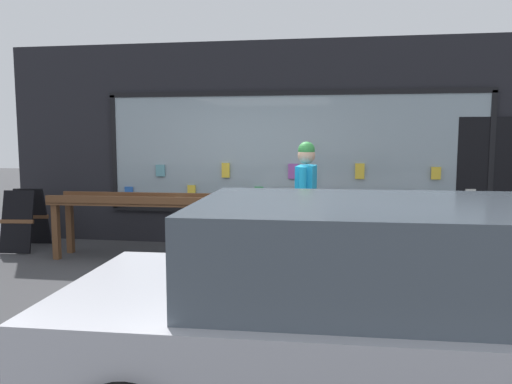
{
  "coord_description": "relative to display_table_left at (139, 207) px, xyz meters",
  "views": [
    {
      "loc": [
        1.36,
        -5.76,
        1.81
      ],
      "look_at": [
        0.3,
        0.96,
        1.05
      ],
      "focal_mm": 35.0,
      "sensor_mm": 36.0,
      "label": 1
    }
  ],
  "objects": [
    {
      "name": "ground_plane",
      "position": [
        1.48,
        -1.16,
        -0.77
      ],
      "size": [
        40.0,
        40.0,
        0.0
      ],
      "primitive_type": "plane",
      "color": "#38383A"
    },
    {
      "name": "shopfront_facade",
      "position": [
        1.57,
        1.23,
        0.88
      ],
      "size": [
        8.33,
        0.29,
        3.34
      ],
      "color": "black",
      "rests_on": "ground_plane"
    },
    {
      "name": "display_table_left",
      "position": [
        0.0,
        0.0,
        0.0
      ],
      "size": [
        2.62,
        0.66,
        0.96
      ],
      "color": "brown",
      "rests_on": "ground_plane"
    },
    {
      "name": "display_table_right",
      "position": [
        2.96,
        0.0,
        -0.08
      ],
      "size": [
        2.62,
        0.64,
        0.86
      ],
      "color": "brown",
      "rests_on": "ground_plane"
    },
    {
      "name": "person_browsing",
      "position": [
        2.48,
        -0.49,
        0.26
      ],
      "size": [
        0.26,
        0.68,
        1.74
      ],
      "rotation": [
        0.0,
        0.0,
        1.49
      ],
      "color": "#2D334C",
      "rests_on": "ground_plane"
    },
    {
      "name": "small_dog",
      "position": [
        2.87,
        -0.79,
        -0.49
      ],
      "size": [
        0.34,
        0.58,
        0.42
      ],
      "rotation": [
        0.0,
        0.0,
        1.24
      ],
      "color": "#99724C",
      "rests_on": "ground_plane"
    },
    {
      "name": "sandwich_board_sign",
      "position": [
        -2.05,
        0.3,
        -0.28
      ],
      "size": [
        0.58,
        0.82,
        0.95
      ],
      "rotation": [
        0.0,
        0.0,
        0.11
      ],
      "color": "black",
      "rests_on": "ground_plane"
    },
    {
      "name": "parked_car",
      "position": [
        3.09,
        -3.84,
        -0.03
      ],
      "size": [
        3.95,
        1.93,
        1.41
      ],
      "rotation": [
        0.0,
        0.0,
        0.03
      ],
      "color": "silver",
      "rests_on": "ground_plane"
    }
  ]
}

